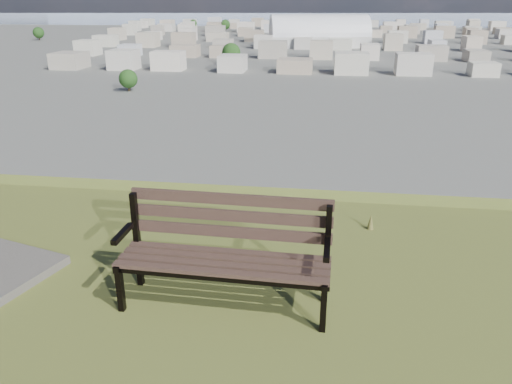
# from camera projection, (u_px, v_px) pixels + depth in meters

# --- Properties ---
(park_bench) EXTENTS (1.81, 0.63, 0.94)m
(park_bench) POSITION_uv_depth(u_px,v_px,m) (226.00, 247.00, 4.25)
(park_bench) COLOR #463228
(park_bench) RESTS_ON hilltop_mesa
(arena) EXTENTS (62.22, 36.56, 24.61)m
(arena) POSITION_uv_depth(u_px,v_px,m) (319.00, 37.00, 301.31)
(arena) COLOR beige
(arena) RESTS_ON ground
(city_blocks) EXTENTS (395.00, 361.00, 7.00)m
(city_blocks) POSITION_uv_depth(u_px,v_px,m) (326.00, 33.00, 375.09)
(city_blocks) COLOR beige
(city_blocks) RESTS_ON ground
(city_trees) EXTENTS (406.52, 387.20, 9.98)m
(city_trees) POSITION_uv_depth(u_px,v_px,m) (282.00, 38.00, 308.34)
(city_trees) COLOR #2D2316
(city_trees) RESTS_ON ground
(bay_water) EXTENTS (2400.00, 700.00, 0.12)m
(bay_water) POSITION_uv_depth(u_px,v_px,m) (328.00, 16.00, 843.08)
(bay_water) COLOR #8DA1B3
(bay_water) RESTS_ON ground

